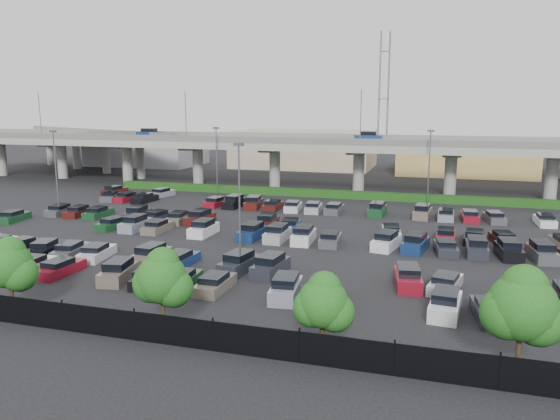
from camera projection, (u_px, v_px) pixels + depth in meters
The scene contains 10 objects.
ground at pixel (267, 234), 58.80m from camera, with size 280.00×280.00×0.00m, color black.
overpass at pixel (327, 147), 87.67m from camera, with size 150.00×13.00×15.80m.
on_ramp at pixel (92, 138), 112.69m from camera, with size 50.93×30.13×8.80m.
hedge at pixel (318, 193), 82.21m from camera, with size 66.00×1.60×1.10m, color #133D11.
fence at pixel (119, 324), 32.32m from camera, with size 70.00×0.10×2.00m.
tree_row at pixel (141, 275), 32.99m from camera, with size 65.07×3.66×5.94m.
parked_cars at pixel (260, 236), 55.00m from camera, with size 63.06×41.66×1.67m.
light_poles at pixel (237, 173), 60.67m from camera, with size 66.90×48.38×10.30m.
distant_buildings at pixel (416, 154), 112.73m from camera, with size 138.00×24.00×9.00m.
comm_tower at pixel (384, 96), 124.30m from camera, with size 2.40×2.40×30.00m.
Camera 1 is at (17.85, -54.42, 13.67)m, focal length 35.00 mm.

